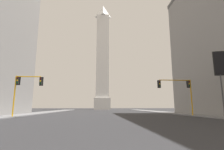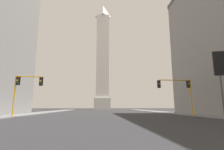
# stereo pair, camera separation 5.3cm
# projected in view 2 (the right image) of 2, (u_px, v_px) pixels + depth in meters

# --- Properties ---
(sidewalk_left) EXTENTS (5.00, 108.86, 0.15)m
(sidewalk_left) POSITION_uv_depth(u_px,v_px,m) (22.00, 115.00, 32.50)
(sidewalk_left) COLOR slate
(sidewalk_left) RESTS_ON ground_plane
(sidewalk_right) EXTENTS (5.00, 108.86, 0.15)m
(sidewalk_right) POSITION_uv_depth(u_px,v_px,m) (187.00, 114.00, 34.81)
(sidewalk_right) COLOR slate
(sidewalk_right) RESTS_ON ground_plane
(obelisk) EXTENTS (8.32, 8.32, 59.33)m
(obelisk) POSITION_uv_depth(u_px,v_px,m) (103.00, 57.00, 95.68)
(obelisk) COLOR silver
(obelisk) RESTS_ON ground_plane
(traffic_light_mid_left) EXTENTS (4.09, 0.51, 6.02)m
(traffic_light_mid_left) POSITION_uv_depth(u_px,v_px,m) (24.00, 86.00, 25.60)
(traffic_light_mid_left) COLOR orange
(traffic_light_mid_left) RESTS_ON ground_plane
(traffic_light_mid_right) EXTENTS (5.87, 0.51, 6.05)m
(traffic_light_mid_right) POSITION_uv_depth(u_px,v_px,m) (180.00, 88.00, 29.31)
(traffic_light_mid_right) COLOR orange
(traffic_light_mid_right) RESTS_ON ground_plane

